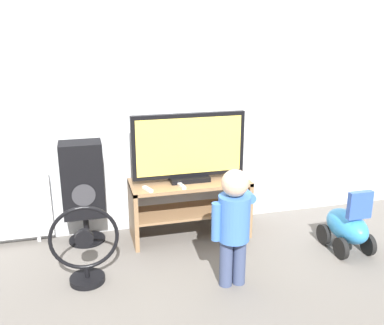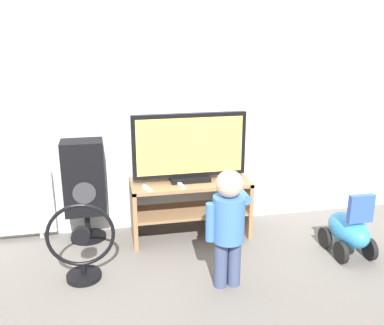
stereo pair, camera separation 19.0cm
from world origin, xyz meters
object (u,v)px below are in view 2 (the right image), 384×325
object	(u,v)px
child	(228,219)
floor_fan	(82,246)
speaker_tower	(84,180)
remote_primary	(147,188)
radiator	(1,205)
game_console	(234,177)
television	(190,148)
remote_secondary	(181,186)
ride_on_toy	(349,230)

from	to	relation	value
child	floor_fan	bearing A→B (deg)	164.16
speaker_tower	floor_fan	xyz separation A→B (m)	(-0.02, -0.67, -0.28)
remote_primary	radiator	xyz separation A→B (m)	(-1.25, 0.36, -0.20)
game_console	floor_fan	xyz separation A→B (m)	(-1.33, -0.53, -0.27)
child	speaker_tower	xyz separation A→B (m)	(-1.02, 0.97, 0.03)
speaker_tower	floor_fan	bearing A→B (deg)	-91.54
radiator	remote_primary	bearing A→B (deg)	-16.16
remote_primary	floor_fan	size ratio (longest dim) A/B	0.22
television	floor_fan	size ratio (longest dim) A/B	1.64
television	floor_fan	world-z (taller)	television
remote_secondary	floor_fan	world-z (taller)	floor_fan
floor_fan	radiator	size ratio (longest dim) A/B	0.68
floor_fan	ride_on_toy	size ratio (longest dim) A/B	1.06
speaker_tower	radiator	xyz separation A→B (m)	(-0.73, 0.10, -0.22)
remote_secondary	child	xyz separation A→B (m)	(0.21, -0.71, -0.01)
ride_on_toy	speaker_tower	bearing A→B (deg)	161.00
television	game_console	distance (m)	0.49
television	remote_secondary	size ratio (longest dim) A/B	7.50
television	radiator	world-z (taller)	television
remote_primary	ride_on_toy	world-z (taller)	ride_on_toy
television	floor_fan	xyz separation A→B (m)	(-0.93, -0.57, -0.55)
ride_on_toy	radiator	bearing A→B (deg)	163.66
ride_on_toy	television	bearing A→B (deg)	152.57
floor_fan	ride_on_toy	bearing A→B (deg)	-1.68
remote_secondary	game_console	bearing A→B (deg)	12.05
floor_fan	remote_primary	bearing A→B (deg)	37.69
television	ride_on_toy	world-z (taller)	television
television	remote_secondary	xyz separation A→B (m)	(-0.10, -0.15, -0.29)
television	radiator	bearing A→B (deg)	172.85
radiator	speaker_tower	bearing A→B (deg)	-8.14
game_console	floor_fan	distance (m)	1.46
speaker_tower	radiator	bearing A→B (deg)	171.86
child	speaker_tower	world-z (taller)	speaker_tower
television	remote_primary	xyz separation A→B (m)	(-0.40, -0.15, -0.29)
game_console	floor_fan	bearing A→B (deg)	-158.46
child	ride_on_toy	size ratio (longest dim) A/B	1.55
game_console	remote_secondary	size ratio (longest dim) A/B	1.32
game_console	remote_secondary	world-z (taller)	game_console
speaker_tower	remote_primary	bearing A→B (deg)	-26.34
remote_secondary	television	bearing A→B (deg)	55.52
television	floor_fan	bearing A→B (deg)	-148.59
remote_secondary	radiator	size ratio (longest dim) A/B	0.15
child	radiator	world-z (taller)	child
remote_primary	remote_secondary	size ratio (longest dim) A/B	1.00
speaker_tower	ride_on_toy	xyz separation A→B (m)	(2.14, -0.74, -0.34)
remote_primary	child	world-z (taller)	child
child	floor_fan	size ratio (longest dim) A/B	1.46
remote_primary	floor_fan	distance (m)	0.73
remote_primary	speaker_tower	bearing A→B (deg)	153.66
remote_primary	radiator	world-z (taller)	radiator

